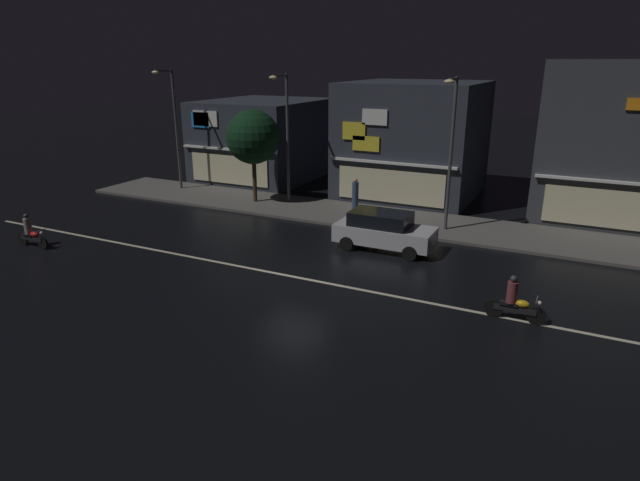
% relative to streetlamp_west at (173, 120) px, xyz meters
% --- Properties ---
extents(ground_plane, '(140.00, 140.00, 0.00)m').
position_rel_streetlamp_west_xyz_m(ground_plane, '(13.46, -9.30, -4.42)').
color(ground_plane, black).
extents(lane_divider_stripe, '(34.07, 0.16, 0.01)m').
position_rel_streetlamp_west_xyz_m(lane_divider_stripe, '(13.46, -9.30, -4.41)').
color(lane_divider_stripe, beige).
rests_on(lane_divider_stripe, ground).
extents(sidewalk_far, '(35.86, 4.36, 0.14)m').
position_rel_streetlamp_west_xyz_m(sidewalk_far, '(13.46, -0.46, -4.35)').
color(sidewalk_far, '#5B5954').
rests_on(sidewalk_far, ground).
extents(storefront_left_block, '(7.13, 8.66, 5.32)m').
position_rel_streetlamp_west_xyz_m(storefront_left_block, '(2.70, 5.96, -1.76)').
color(storefront_left_block, '#2D333D').
rests_on(storefront_left_block, ground).
extents(storefront_center_block, '(7.63, 8.37, 6.71)m').
position_rel_streetlamp_west_xyz_m(storefront_center_block, '(13.46, 5.82, -1.07)').
color(storefront_center_block, '#2D333D').
rests_on(storefront_center_block, ground).
extents(storefront_right_block, '(7.17, 6.93, 7.95)m').
position_rel_streetlamp_west_xyz_m(storefront_right_block, '(24.22, 5.11, -0.45)').
color(storefront_right_block, '#383A3F').
rests_on(storefront_right_block, ground).
extents(streetlamp_west, '(0.44, 1.64, 7.27)m').
position_rel_streetlamp_west_xyz_m(streetlamp_west, '(0.00, 0.00, 0.00)').
color(streetlamp_west, '#47494C').
rests_on(streetlamp_west, sidewalk_far).
extents(streetlamp_mid, '(0.44, 1.64, 7.09)m').
position_rel_streetlamp_west_xyz_m(streetlamp_mid, '(7.85, 0.04, -0.09)').
color(streetlamp_mid, '#47494C').
rests_on(streetlamp_mid, sidewalk_far).
extents(streetlamp_east, '(0.44, 1.64, 7.09)m').
position_rel_streetlamp_west_xyz_m(streetlamp_east, '(17.27, -1.26, -0.09)').
color(streetlamp_east, '#47494C').
rests_on(streetlamp_east, sidewalk_far).
extents(pedestrian_on_sidewalk, '(0.35, 0.35, 1.79)m').
position_rel_streetlamp_west_xyz_m(pedestrian_on_sidewalk, '(12.05, 0.12, -3.44)').
color(pedestrian_on_sidewalk, '#334766').
rests_on(pedestrian_on_sidewalk, sidewalk_far).
extents(street_tree, '(3.02, 3.02, 5.20)m').
position_rel_streetlamp_west_xyz_m(street_tree, '(6.09, -0.55, -0.60)').
color(street_tree, '#473323').
rests_on(street_tree, sidewalk_far).
extents(parked_car_near_kerb, '(4.30, 1.98, 1.67)m').
position_rel_streetlamp_west_xyz_m(parked_car_near_kerb, '(15.42, -4.74, -3.55)').
color(parked_car_near_kerb, silver).
rests_on(parked_car_near_kerb, ground).
extents(motorcycle_lead, '(1.90, 0.60, 1.52)m').
position_rel_streetlamp_west_xyz_m(motorcycle_lead, '(21.47, -9.36, -3.78)').
color(motorcycle_lead, black).
rests_on(motorcycle_lead, ground).
extents(motorcycle_following, '(1.90, 0.60, 1.52)m').
position_rel_streetlamp_west_xyz_m(motorcycle_following, '(1.28, -11.37, -3.78)').
color(motorcycle_following, black).
rests_on(motorcycle_following, ground).
extents(traffic_cone, '(0.36, 0.36, 0.55)m').
position_rel_streetlamp_west_xyz_m(traffic_cone, '(14.74, -3.82, -4.14)').
color(traffic_cone, orange).
rests_on(traffic_cone, ground).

